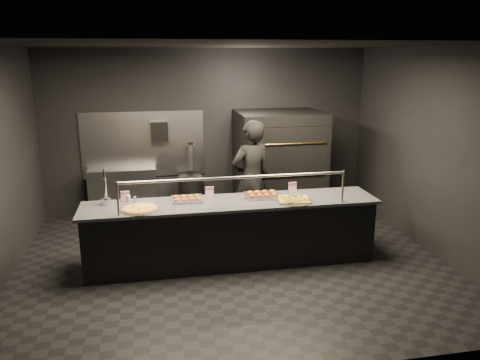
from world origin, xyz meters
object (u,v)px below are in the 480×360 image
(service_counter, at_px, (232,232))
(trash_bin, at_px, (191,196))
(towel_dispenser, at_px, (159,131))
(slider_tray_b, at_px, (262,195))
(worker, at_px, (251,179))
(square_pizza, at_px, (294,200))
(pizza_oven, at_px, (279,164))
(beer_tap, at_px, (106,194))
(slider_tray_a, at_px, (187,199))
(prep_shelf, at_px, (123,193))
(fire_extinguisher, at_px, (191,157))
(round_pizza, at_px, (140,209))

(service_counter, distance_m, trash_bin, 2.22)
(towel_dispenser, distance_m, slider_tray_b, 2.71)
(slider_tray_b, distance_m, worker, 0.87)
(slider_tray_b, relative_size, square_pizza, 1.07)
(pizza_oven, xyz_separation_m, square_pizza, (-0.35, -2.05, -0.03))
(service_counter, height_order, beer_tap, beer_tap)
(beer_tap, distance_m, slider_tray_a, 1.10)
(square_pizza, height_order, trash_bin, square_pizza)
(slider_tray_b, bearing_deg, prep_shelf, 133.41)
(slider_tray_b, relative_size, trash_bin, 0.75)
(fire_extinguisher, bearing_deg, slider_tray_a, -96.35)
(round_pizza, bearing_deg, square_pizza, -0.37)
(service_counter, distance_m, prep_shelf, 2.82)
(slider_tray_b, bearing_deg, service_counter, -164.10)
(pizza_oven, bearing_deg, worker, -128.19)
(service_counter, distance_m, towel_dispenser, 2.78)
(prep_shelf, distance_m, slider_tray_a, 2.44)
(trash_bin, distance_m, worker, 1.58)
(square_pizza, bearing_deg, worker, 107.06)
(round_pizza, height_order, trash_bin, round_pizza)
(round_pizza, bearing_deg, slider_tray_b, 8.96)
(service_counter, xyz_separation_m, towel_dispenser, (-0.90, 2.39, 1.09))
(towel_dispenser, distance_m, round_pizza, 2.62)
(service_counter, height_order, slider_tray_b, service_counter)
(towel_dispenser, height_order, slider_tray_b, towel_dispenser)
(slider_tray_b, height_order, worker, worker)
(service_counter, bearing_deg, fire_extinguisher, 98.30)
(pizza_oven, xyz_separation_m, trash_bin, (-1.58, 0.28, -0.59))
(round_pizza, bearing_deg, fire_extinguisher, 70.65)
(square_pizza, bearing_deg, fire_extinguisher, 115.20)
(towel_dispenser, height_order, trash_bin, towel_dispenser)
(prep_shelf, xyz_separation_m, worker, (2.10, -1.32, 0.50))
(prep_shelf, relative_size, fire_extinguisher, 2.38)
(round_pizza, distance_m, worker, 2.08)
(beer_tap, height_order, slider_tray_a, beer_tap)
(slider_tray_a, bearing_deg, square_pizza, -11.69)
(pizza_oven, bearing_deg, towel_dispenser, 166.86)
(service_counter, height_order, prep_shelf, service_counter)
(prep_shelf, height_order, trash_bin, prep_shelf)
(towel_dispenser, relative_size, worker, 0.18)
(beer_tap, relative_size, slider_tray_b, 0.93)
(service_counter, xyz_separation_m, slider_tray_a, (-0.60, 0.15, 0.48))
(service_counter, distance_m, round_pizza, 1.33)
(square_pizza, relative_size, trash_bin, 0.70)
(towel_dispenser, height_order, slider_tray_a, towel_dispenser)
(service_counter, xyz_separation_m, beer_tap, (-1.69, 0.19, 0.60))
(worker, bearing_deg, fire_extinguisher, -78.02)
(fire_extinguisher, xyz_separation_m, trash_bin, (-0.03, -0.22, -0.69))
(prep_shelf, height_order, towel_dispenser, towel_dispenser)
(pizza_oven, height_order, worker, pizza_oven)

